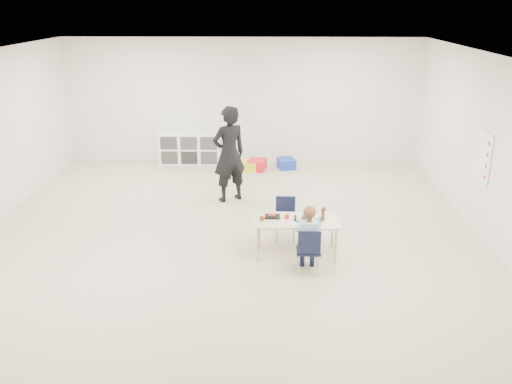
{
  "coord_description": "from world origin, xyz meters",
  "views": [
    {
      "loc": [
        0.63,
        -7.69,
        3.56
      ],
      "look_at": [
        0.43,
        -0.07,
        0.85
      ],
      "focal_mm": 38.0,
      "sensor_mm": 36.0,
      "label": 1
    }
  ],
  "objects_px": {
    "cubby_shelf": "(190,148)",
    "adult": "(229,154)",
    "child": "(309,237)",
    "table": "(296,237)",
    "chair_near": "(308,250)"
  },
  "relations": [
    {
      "from": "adult",
      "to": "child",
      "type": "bearing_deg",
      "value": 82.41
    },
    {
      "from": "cubby_shelf",
      "to": "table",
      "type": "bearing_deg",
      "value": -64.76
    },
    {
      "from": "table",
      "to": "child",
      "type": "bearing_deg",
      "value": -74.11
    },
    {
      "from": "table",
      "to": "child",
      "type": "height_order",
      "value": "child"
    },
    {
      "from": "chair_near",
      "to": "child",
      "type": "height_order",
      "value": "child"
    },
    {
      "from": "cubby_shelf",
      "to": "adult",
      "type": "distance_m",
      "value": 2.7
    },
    {
      "from": "chair_near",
      "to": "adult",
      "type": "height_order",
      "value": "adult"
    },
    {
      "from": "table",
      "to": "adult",
      "type": "distance_m",
      "value": 2.64
    },
    {
      "from": "child",
      "to": "table",
      "type": "bearing_deg",
      "value": 105.89
    },
    {
      "from": "cubby_shelf",
      "to": "adult",
      "type": "relative_size",
      "value": 0.78
    },
    {
      "from": "table",
      "to": "cubby_shelf",
      "type": "bearing_deg",
      "value": 115.88
    },
    {
      "from": "table",
      "to": "cubby_shelf",
      "type": "relative_size",
      "value": 0.88
    },
    {
      "from": "table",
      "to": "child",
      "type": "xyz_separation_m",
      "value": [
        0.14,
        -0.53,
        0.25
      ]
    },
    {
      "from": "child",
      "to": "cubby_shelf",
      "type": "distance_m",
      "value": 5.76
    },
    {
      "from": "table",
      "to": "chair_near",
      "type": "relative_size",
      "value": 1.83
    }
  ]
}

